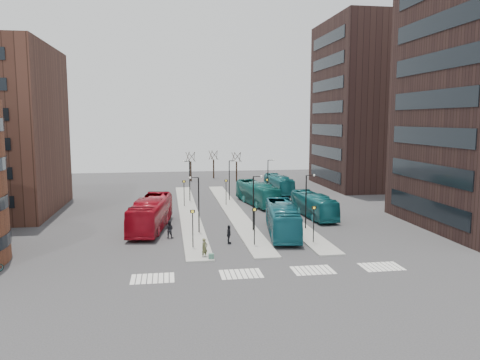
{
  "coord_description": "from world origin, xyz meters",
  "views": [
    {
      "loc": [
        -6.7,
        -31.85,
        12.32
      ],
      "look_at": [
        2.06,
        24.04,
        5.0
      ],
      "focal_mm": 35.0,
      "sensor_mm": 36.0,
      "label": 1
    }
  ],
  "objects": [
    {
      "name": "bare_trees",
      "position": [
        2.67,
        62.67,
        2.72
      ],
      "size": [
        10.97,
        8.14,
        5.9
      ],
      "color": "black",
      "rests_on": "ground"
    },
    {
      "name": "commuter_b",
      "position": [
        -0.74,
        13.34,
        0.94
      ],
      "size": [
        0.78,
        1.19,
        1.88
      ],
      "primitive_type": "imported",
      "rotation": [
        0.0,
        0.0,
        1.25
      ],
      "color": "black",
      "rests_on": "ground"
    },
    {
      "name": "teal_bus_d",
      "position": [
        11.83,
        44.31,
        1.49
      ],
      "size": [
        2.97,
        10.81,
        2.98
      ],
      "primitive_type": "imported",
      "rotation": [
        0.0,
        0.0,
        0.04
      ],
      "color": "#135C63",
      "rests_on": "ground"
    },
    {
      "name": "lamp_posts",
      "position": [
        2.64,
        28.0,
        3.58
      ],
      "size": [
        14.04,
        20.24,
        6.12
      ],
      "color": "black",
      "rests_on": "ground"
    },
    {
      "name": "island_mid",
      "position": [
        2.0,
        30.0,
        0.07
      ],
      "size": [
        2.5,
        45.0,
        0.15
      ],
      "primitive_type": "cube",
      "color": "gray",
      "rests_on": "ground"
    },
    {
      "name": "teal_bus_a",
      "position": [
        5.46,
        16.26,
        1.68
      ],
      "size": [
        4.6,
        12.38,
        3.37
      ],
      "primitive_type": "imported",
      "rotation": [
        0.0,
        0.0,
        -0.15
      ],
      "color": "#145A68",
      "rests_on": "ground"
    },
    {
      "name": "commuter_c",
      "position": [
        4.65,
        17.54,
        0.76
      ],
      "size": [
        0.95,
        1.13,
        1.52
      ],
      "primitive_type": "imported",
      "rotation": [
        0.0,
        0.0,
        4.23
      ],
      "color": "black",
      "rests_on": "ground"
    },
    {
      "name": "crosswalk_stripes",
      "position": [
        1.75,
        4.0,
        0.01
      ],
      "size": [
        22.35,
        2.4,
        0.01
      ],
      "color": "silver",
      "rests_on": "ground"
    },
    {
      "name": "ground",
      "position": [
        0.0,
        0.0,
        0.0
      ],
      "size": [
        160.0,
        160.0,
        0.0
      ],
      "primitive_type": "plane",
      "color": "#303033",
      "rests_on": "ground"
    },
    {
      "name": "traveller",
      "position": [
        -3.54,
        8.81,
        0.9
      ],
      "size": [
        0.78,
        0.74,
        1.79
      ],
      "primitive_type": "imported",
      "rotation": [
        0.0,
        0.0,
        0.64
      ],
      "color": "brown",
      "rests_on": "ground"
    },
    {
      "name": "tower_far",
      "position": [
        31.98,
        50.0,
        15.0
      ],
      "size": [
        20.12,
        20.0,
        30.0
      ],
      "color": "#2F1D1A",
      "rests_on": "ground"
    },
    {
      "name": "island_right",
      "position": [
        8.0,
        30.0,
        0.07
      ],
      "size": [
        2.5,
        45.0,
        0.15
      ],
      "primitive_type": "cube",
      "color": "gray",
      "rests_on": "ground"
    },
    {
      "name": "commuter_a",
      "position": [
        -6.61,
        16.49,
        0.93
      ],
      "size": [
        1.06,
        0.92,
        1.86
      ],
      "primitive_type": "imported",
      "rotation": [
        0.0,
        0.0,
        2.87
      ],
      "color": "black",
      "rests_on": "ground"
    },
    {
      "name": "teal_bus_b",
      "position": [
        6.22,
        34.3,
        1.63
      ],
      "size": [
        4.71,
        12.03,
        3.27
      ],
      "primitive_type": "imported",
      "rotation": [
        0.0,
        0.0,
        0.17
      ],
      "color": "#13615D",
      "rests_on": "ground"
    },
    {
      "name": "sign_poles",
      "position": [
        1.6,
        23.0,
        2.41
      ],
      "size": [
        12.45,
        22.12,
        3.65
      ],
      "color": "black",
      "rests_on": "ground"
    },
    {
      "name": "red_bus",
      "position": [
        -8.62,
        20.9,
        1.79
      ],
      "size": [
        4.94,
        13.19,
        3.59
      ],
      "primitive_type": "imported",
      "rotation": [
        0.0,
        0.0,
        -0.15
      ],
      "color": "maroon",
      "rests_on": "ground"
    },
    {
      "name": "island_left",
      "position": [
        -4.0,
        30.0,
        0.07
      ],
      "size": [
        2.5,
        45.0,
        0.15
      ],
      "primitive_type": "cube",
      "color": "gray",
      "rests_on": "ground"
    },
    {
      "name": "suitcase",
      "position": [
        -3.02,
        8.04,
        0.3
      ],
      "size": [
        0.5,
        0.41,
        0.59
      ],
      "primitive_type": "cube",
      "rotation": [
        0.0,
        0.0,
        -0.06
      ],
      "color": "navy",
      "rests_on": "ground"
    },
    {
      "name": "teal_bus_c",
      "position": [
        11.64,
        24.54,
        1.5
      ],
      "size": [
        3.19,
        10.88,
        2.99
      ],
      "primitive_type": "imported",
      "rotation": [
        0.0,
        0.0,
        0.06
      ],
      "color": "#145F66",
      "rests_on": "ground"
    }
  ]
}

